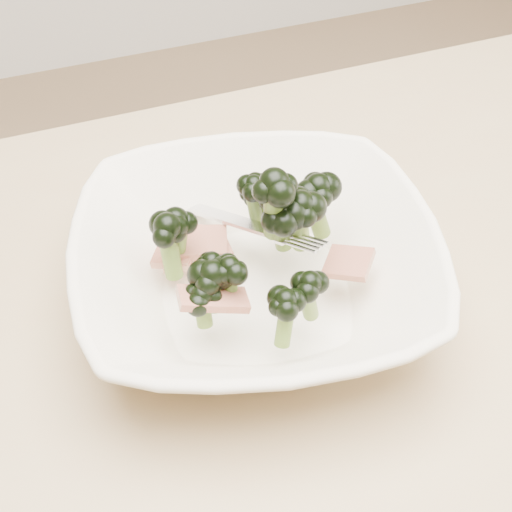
{
  "coord_description": "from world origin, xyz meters",
  "views": [
    {
      "loc": [
        -0.21,
        -0.35,
        1.21
      ],
      "look_at": [
        -0.05,
        0.06,
        0.8
      ],
      "focal_mm": 50.0,
      "sensor_mm": 36.0,
      "label": 1
    }
  ],
  "objects": [
    {
      "name": "broccoli_dish",
      "position": [
        -0.05,
        0.06,
        0.79
      ],
      "size": [
        0.37,
        0.37,
        0.14
      ],
      "color": "white",
      "rests_on": "dining_table"
    },
    {
      "name": "dining_table",
      "position": [
        0.0,
        0.0,
        0.65
      ],
      "size": [
        1.2,
        0.8,
        0.75
      ],
      "color": "tan",
      "rests_on": "ground"
    }
  ]
}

